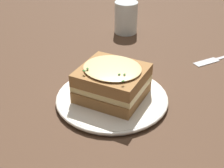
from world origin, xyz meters
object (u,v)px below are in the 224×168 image
object	(u,v)px
dinner_plate	(112,98)
water_glass	(126,17)
fork	(217,59)
sandwich	(112,82)

from	to	relation	value
dinner_plate	water_glass	bearing A→B (deg)	-5.53
water_glass	fork	size ratio (longest dim) A/B	0.56
sandwich	water_glass	world-z (taller)	water_glass
sandwich	fork	world-z (taller)	sandwich
sandwich	fork	bearing A→B (deg)	-54.40
dinner_plate	water_glass	world-z (taller)	water_glass
dinner_plate	sandwich	bearing A→B (deg)	-168.58
water_glass	fork	world-z (taller)	water_glass
dinner_plate	fork	xyz separation A→B (m)	(0.19, -0.27, -0.01)
fork	sandwich	bearing A→B (deg)	97.26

